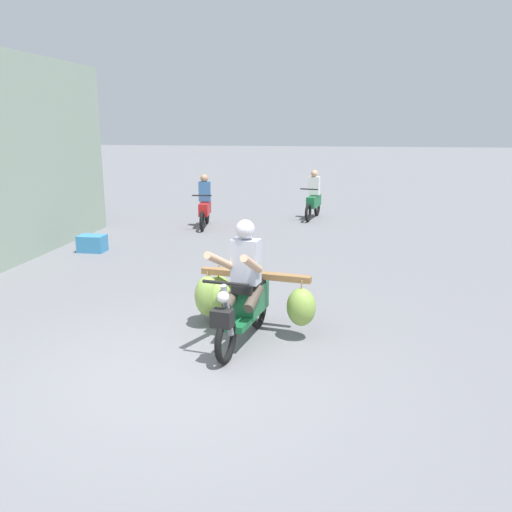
{
  "coord_description": "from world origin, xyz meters",
  "views": [
    {
      "loc": [
        1.72,
        -5.35,
        2.73
      ],
      "look_at": [
        0.55,
        2.0,
        0.9
      ],
      "focal_mm": 38.25,
      "sensor_mm": 36.0,
      "label": 1
    }
  ],
  "objects_px": {
    "produce_crate": "(92,243)",
    "motorbike_main_loaded": "(235,295)",
    "motorbike_distant_ahead_right": "(205,206)",
    "motorbike_distant_ahead_left": "(314,199)"
  },
  "relations": [
    {
      "from": "produce_crate",
      "to": "motorbike_main_loaded",
      "type": "bearing_deg",
      "value": -45.91
    },
    {
      "from": "motorbike_main_loaded",
      "to": "motorbike_distant_ahead_right",
      "type": "relative_size",
      "value": 1.17
    },
    {
      "from": "motorbike_main_loaded",
      "to": "motorbike_distant_ahead_right",
      "type": "bearing_deg",
      "value": 107.23
    },
    {
      "from": "produce_crate",
      "to": "motorbike_distant_ahead_left",
      "type": "bearing_deg",
      "value": 47.85
    },
    {
      "from": "motorbike_main_loaded",
      "to": "motorbike_distant_ahead_left",
      "type": "relative_size",
      "value": 1.17
    },
    {
      "from": "motorbike_main_loaded",
      "to": "produce_crate",
      "type": "relative_size",
      "value": 3.37
    },
    {
      "from": "motorbike_distant_ahead_left",
      "to": "produce_crate",
      "type": "distance_m",
      "value": 6.71
    },
    {
      "from": "motorbike_distant_ahead_left",
      "to": "produce_crate",
      "type": "xyz_separation_m",
      "value": [
        -4.5,
        -4.97,
        -0.39
      ]
    },
    {
      "from": "motorbike_main_loaded",
      "to": "motorbike_distant_ahead_left",
      "type": "height_order",
      "value": "motorbike_main_loaded"
    },
    {
      "from": "motorbike_main_loaded",
      "to": "produce_crate",
      "type": "distance_m",
      "value": 5.7
    }
  ]
}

